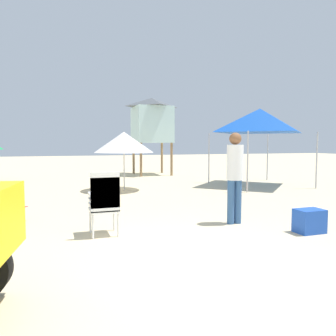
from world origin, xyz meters
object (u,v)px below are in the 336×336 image
(lifeguard_near_center, at_px, (235,171))
(traffic_cone_near, at_px, (235,185))
(stacked_plastic_chairs, at_px, (104,198))
(cooler_box, at_px, (309,221))
(beach_umbrella_left, at_px, (124,142))
(popup_canopy, at_px, (260,121))
(lifeguard_tower, at_px, (152,120))

(lifeguard_near_center, relative_size, traffic_cone_near, 3.29)
(stacked_plastic_chairs, distance_m, cooler_box, 3.62)
(beach_umbrella_left, xyz_separation_m, traffic_cone_near, (3.11, -1.93, -1.35))
(traffic_cone_near, height_order, cooler_box, traffic_cone_near)
(stacked_plastic_chairs, height_order, popup_canopy, popup_canopy)
(traffic_cone_near, bearing_deg, beach_umbrella_left, 148.12)
(stacked_plastic_chairs, height_order, beach_umbrella_left, beach_umbrella_left)
(popup_canopy, relative_size, traffic_cone_near, 5.31)
(popup_canopy, relative_size, lifeguard_tower, 0.74)
(popup_canopy, height_order, lifeguard_tower, lifeguard_tower)
(beach_umbrella_left, distance_m, traffic_cone_near, 3.90)
(stacked_plastic_chairs, bearing_deg, beach_umbrella_left, 75.15)
(popup_canopy, bearing_deg, beach_umbrella_left, 176.01)
(stacked_plastic_chairs, relative_size, cooler_box, 2.26)
(stacked_plastic_chairs, bearing_deg, popup_canopy, 37.25)
(traffic_cone_near, bearing_deg, stacked_plastic_chairs, -143.38)
(lifeguard_near_center, distance_m, popup_canopy, 6.42)
(stacked_plastic_chairs, xyz_separation_m, traffic_cone_near, (4.50, 3.35, -0.38))
(traffic_cone_near, distance_m, cooler_box, 4.44)
(lifeguard_tower, xyz_separation_m, beach_umbrella_left, (-2.47, -5.10, -1.14))
(lifeguard_near_center, relative_size, beach_umbrella_left, 0.90)
(lifeguard_tower, xyz_separation_m, cooler_box, (-0.41, -11.34, -2.55))
(stacked_plastic_chairs, relative_size, beach_umbrella_left, 0.56)
(popup_canopy, relative_size, beach_umbrella_left, 1.46)
(lifeguard_near_center, xyz_separation_m, popup_canopy, (3.93, 4.87, 1.40))
(beach_umbrella_left, relative_size, traffic_cone_near, 3.64)
(lifeguard_near_center, bearing_deg, stacked_plastic_chairs, -178.86)
(popup_canopy, xyz_separation_m, cooler_box, (-3.02, -5.89, -2.22))
(lifeguard_tower, bearing_deg, stacked_plastic_chairs, -110.42)
(beach_umbrella_left, height_order, traffic_cone_near, beach_umbrella_left)
(beach_umbrella_left, bearing_deg, popup_canopy, -3.99)
(popup_canopy, xyz_separation_m, beach_umbrella_left, (-5.08, 0.35, -0.81))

